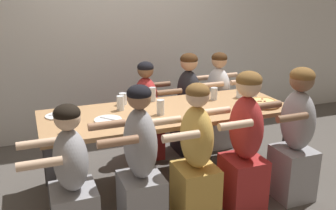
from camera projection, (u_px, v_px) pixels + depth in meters
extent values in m
plane|color=#514C47|center=(168.00, 182.00, 3.72)|extent=(18.00, 18.00, 0.00)
cube|color=silver|center=(123.00, 8.00, 4.63)|extent=(10.00, 0.06, 3.20)
cube|color=tan|center=(168.00, 112.00, 3.50)|extent=(2.33, 0.86, 0.04)
cube|color=#4C4C51|center=(53.00, 188.00, 2.90)|extent=(0.07, 0.07, 0.71)
cube|color=#4C4C51|center=(287.00, 147.00, 3.66)|extent=(0.07, 0.07, 0.71)
cube|color=#4C4C51|center=(46.00, 151.00, 3.56)|extent=(0.07, 0.07, 0.71)
cube|color=#4C4C51|center=(245.00, 122.00, 4.32)|extent=(0.07, 0.07, 0.71)
cylinder|color=brown|center=(263.00, 105.00, 3.62)|extent=(0.32, 0.32, 0.02)
torus|color=tan|center=(263.00, 102.00, 3.61)|extent=(0.27, 0.27, 0.03)
cylinder|color=#E5C675|center=(263.00, 102.00, 3.62)|extent=(0.23, 0.23, 0.03)
cylinder|color=#9E4C38|center=(262.00, 99.00, 3.66)|extent=(0.02, 0.02, 0.01)
cylinder|color=#9E4C38|center=(269.00, 103.00, 3.53)|extent=(0.02, 0.02, 0.01)
cylinder|color=#9E4C38|center=(261.00, 101.00, 3.59)|extent=(0.02, 0.02, 0.01)
cylinder|color=#9E4C38|center=(265.00, 101.00, 3.59)|extent=(0.02, 0.02, 0.01)
cylinder|color=#9E4C38|center=(259.00, 101.00, 3.58)|extent=(0.02, 0.02, 0.01)
cylinder|color=white|center=(108.00, 120.00, 3.22)|extent=(0.24, 0.24, 0.01)
cube|color=#B7B7BC|center=(108.00, 119.00, 3.22)|extent=(0.12, 0.13, 0.01)
cylinder|color=white|center=(57.00, 116.00, 3.32)|extent=(0.21, 0.21, 0.01)
cube|color=#B7B7BC|center=(57.00, 115.00, 3.31)|extent=(0.15, 0.05, 0.01)
cylinder|color=silver|center=(254.00, 93.00, 3.89)|extent=(0.07, 0.07, 0.09)
cylinder|color=#1EA8DB|center=(254.00, 94.00, 3.89)|extent=(0.06, 0.06, 0.06)
cylinder|color=black|center=(255.00, 92.00, 3.89)|extent=(0.00, 0.01, 0.11)
cylinder|color=silver|center=(161.00, 107.00, 3.35)|extent=(0.07, 0.07, 0.14)
cylinder|color=silver|center=(161.00, 110.00, 3.36)|extent=(0.06, 0.06, 0.08)
cylinder|color=silver|center=(67.00, 126.00, 2.94)|extent=(0.07, 0.07, 0.10)
cylinder|color=black|center=(68.00, 128.00, 2.94)|extent=(0.06, 0.06, 0.07)
cylinder|color=silver|center=(197.00, 92.00, 3.86)|extent=(0.07, 0.07, 0.13)
cylinder|color=silver|center=(153.00, 94.00, 3.75)|extent=(0.06, 0.06, 0.14)
cylinder|color=black|center=(153.00, 97.00, 3.76)|extent=(0.06, 0.06, 0.08)
cylinder|color=silver|center=(120.00, 103.00, 3.47)|extent=(0.07, 0.07, 0.14)
cylinder|color=silver|center=(120.00, 105.00, 3.48)|extent=(0.06, 0.06, 0.10)
cylinder|color=silver|center=(240.00, 92.00, 3.88)|extent=(0.08, 0.08, 0.11)
cylinder|color=black|center=(240.00, 93.00, 3.88)|extent=(0.07, 0.07, 0.09)
cylinder|color=silver|center=(69.00, 120.00, 3.08)|extent=(0.08, 0.08, 0.11)
cylinder|color=black|center=(69.00, 121.00, 3.09)|extent=(0.07, 0.07, 0.08)
cylinder|color=silver|center=(214.00, 94.00, 3.80)|extent=(0.07, 0.07, 0.13)
cylinder|color=black|center=(214.00, 95.00, 3.81)|extent=(0.06, 0.06, 0.09)
cylinder|color=silver|center=(241.00, 107.00, 3.39)|extent=(0.07, 0.07, 0.11)
cylinder|color=silver|center=(241.00, 111.00, 3.40)|extent=(0.06, 0.06, 0.05)
cylinder|color=silver|center=(123.00, 99.00, 3.64)|extent=(0.08, 0.08, 0.12)
cylinder|color=black|center=(123.00, 101.00, 3.65)|extent=(0.07, 0.07, 0.07)
ellipsoid|color=#99999E|center=(71.00, 160.00, 2.59)|extent=(0.24, 0.36, 0.45)
sphere|color=beige|center=(67.00, 118.00, 2.50)|extent=(0.18, 0.18, 0.18)
ellipsoid|color=black|center=(67.00, 113.00, 2.49)|extent=(0.18, 0.18, 0.13)
cylinder|color=beige|center=(40.00, 164.00, 2.34)|extent=(0.28, 0.06, 0.06)
cylinder|color=beige|center=(37.00, 144.00, 2.65)|extent=(0.28, 0.06, 0.06)
cube|color=#B22D2D|center=(147.00, 136.00, 4.22)|extent=(0.32, 0.34, 0.48)
ellipsoid|color=#B22D2D|center=(146.00, 97.00, 4.09)|extent=(0.24, 0.36, 0.44)
sphere|color=brown|center=(146.00, 70.00, 3.99)|extent=(0.17, 0.17, 0.17)
ellipsoid|color=black|center=(145.00, 67.00, 3.99)|extent=(0.18, 0.18, 0.12)
cylinder|color=brown|center=(158.00, 85.00, 4.28)|extent=(0.28, 0.06, 0.06)
cylinder|color=brown|center=(169.00, 92.00, 3.98)|extent=(0.28, 0.06, 0.06)
cube|color=gold|center=(195.00, 193.00, 3.06)|extent=(0.32, 0.34, 0.48)
ellipsoid|color=gold|center=(197.00, 137.00, 2.91)|extent=(0.24, 0.36, 0.50)
sphere|color=beige|center=(198.00, 95.00, 2.81)|extent=(0.18, 0.18, 0.18)
ellipsoid|color=brown|center=(198.00, 91.00, 2.80)|extent=(0.18, 0.18, 0.13)
cylinder|color=beige|center=(181.00, 136.00, 2.66)|extent=(0.28, 0.06, 0.06)
cylinder|color=beige|center=(164.00, 121.00, 2.96)|extent=(0.28, 0.06, 0.06)
cube|color=#99999E|center=(292.00, 173.00, 3.39)|extent=(0.32, 0.34, 0.48)
ellipsoid|color=#99999E|center=(298.00, 120.00, 3.24)|extent=(0.24, 0.36, 0.53)
sphere|color=brown|center=(302.00, 80.00, 3.13)|extent=(0.21, 0.21, 0.21)
ellipsoid|color=brown|center=(303.00, 76.00, 3.12)|extent=(0.21, 0.21, 0.14)
cylinder|color=brown|center=(292.00, 118.00, 2.99)|extent=(0.28, 0.06, 0.06)
cylinder|color=brown|center=(267.00, 106.00, 3.29)|extent=(0.28, 0.06, 0.06)
cube|color=#232328|center=(188.00, 130.00, 4.40)|extent=(0.32, 0.34, 0.48)
ellipsoid|color=#232328|center=(189.00, 91.00, 4.25)|extent=(0.24, 0.36, 0.48)
sphere|color=tan|center=(189.00, 62.00, 4.15)|extent=(0.20, 0.20, 0.20)
ellipsoid|color=#422814|center=(189.00, 59.00, 4.14)|extent=(0.20, 0.20, 0.14)
cylinder|color=tan|center=(199.00, 78.00, 4.45)|extent=(0.28, 0.06, 0.06)
cylinder|color=tan|center=(212.00, 85.00, 4.14)|extent=(0.28, 0.06, 0.06)
cube|color=#B22D2D|center=(242.00, 183.00, 3.21)|extent=(0.32, 0.34, 0.48)
ellipsoid|color=#B22D2D|center=(246.00, 128.00, 3.06)|extent=(0.24, 0.36, 0.54)
sphere|color=beige|center=(249.00, 84.00, 2.95)|extent=(0.20, 0.20, 0.20)
ellipsoid|color=brown|center=(249.00, 80.00, 2.94)|extent=(0.21, 0.21, 0.14)
cylinder|color=beige|center=(236.00, 125.00, 2.81)|extent=(0.28, 0.06, 0.06)
cylinder|color=beige|center=(214.00, 112.00, 3.11)|extent=(0.28, 0.06, 0.06)
cube|color=#99999E|center=(142.00, 204.00, 2.90)|extent=(0.32, 0.34, 0.48)
ellipsoid|color=#99999E|center=(140.00, 143.00, 2.75)|extent=(0.24, 0.36, 0.54)
sphere|color=#9E7051|center=(139.00, 97.00, 2.65)|extent=(0.18, 0.18, 0.18)
ellipsoid|color=black|center=(139.00, 93.00, 2.64)|extent=(0.18, 0.18, 0.12)
cylinder|color=#9E7051|center=(118.00, 142.00, 2.49)|extent=(0.28, 0.06, 0.06)
cylinder|color=#9E7051|center=(107.00, 125.00, 2.80)|extent=(0.28, 0.06, 0.06)
cube|color=silver|center=(217.00, 126.00, 4.53)|extent=(0.32, 0.34, 0.48)
ellipsoid|color=silver|center=(218.00, 88.00, 4.38)|extent=(0.24, 0.36, 0.48)
sphere|color=tan|center=(219.00, 60.00, 4.29)|extent=(0.18, 0.18, 0.18)
ellipsoid|color=#422814|center=(219.00, 58.00, 4.28)|extent=(0.18, 0.18, 0.13)
cylinder|color=tan|center=(227.00, 76.00, 4.58)|extent=(0.28, 0.06, 0.06)
cylinder|color=tan|center=(242.00, 82.00, 4.27)|extent=(0.28, 0.06, 0.06)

